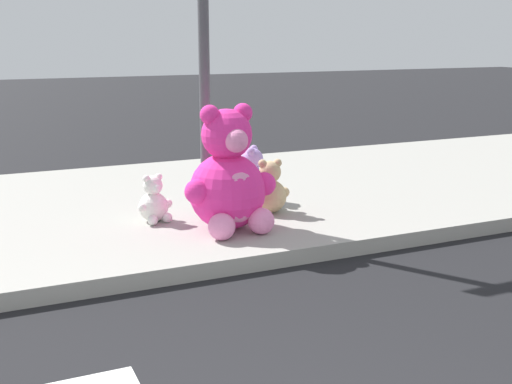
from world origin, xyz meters
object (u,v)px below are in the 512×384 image
plush_pink_large (229,181)px  plush_lavender (251,178)px  sign_pole (204,49)px  plush_tan (270,191)px  plush_white (154,203)px

plush_pink_large → plush_lavender: plush_pink_large is taller
plush_pink_large → sign_pole: bearing=91.8°
sign_pole → plush_tan: size_ratio=5.55×
plush_tan → plush_lavender: size_ratio=0.93×
plush_tan → plush_white: bearing=173.0°
sign_pole → plush_pink_large: sign_pole is taller
sign_pole → plush_tan: sign_pole is taller
plush_tan → plush_lavender: plush_lavender is taller
plush_lavender → plush_tan: bearing=-93.2°
sign_pole → plush_pink_large: 1.35m
plush_pink_large → plush_white: (-0.59, 0.56, -0.29)m
plush_pink_large → plush_tan: 0.79m
sign_pole → plush_lavender: sign_pole is taller
plush_white → plush_tan: bearing=-7.0°
sign_pole → plush_lavender: (0.67, 0.39, -1.45)m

